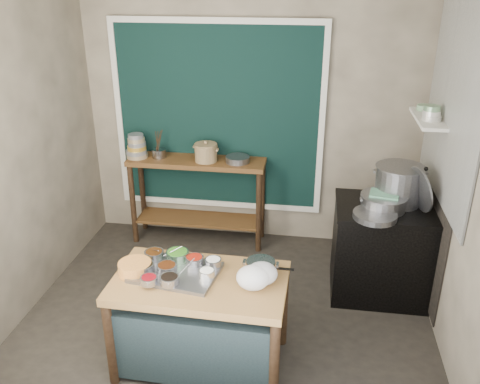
# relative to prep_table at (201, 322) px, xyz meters

# --- Properties ---
(floor) EXTENTS (3.50, 3.00, 0.02)m
(floor) POSITION_rel_prep_table_xyz_m (0.09, 0.62, -0.39)
(floor) COLOR #2B2721
(floor) RESTS_ON ground
(back_wall) EXTENTS (3.50, 0.02, 2.80)m
(back_wall) POSITION_rel_prep_table_xyz_m (0.09, 2.13, 1.02)
(back_wall) COLOR gray
(back_wall) RESTS_ON floor
(left_wall) EXTENTS (0.02, 3.00, 2.80)m
(left_wall) POSITION_rel_prep_table_xyz_m (-1.67, 0.62, 1.02)
(left_wall) COLOR gray
(left_wall) RESTS_ON floor
(right_wall) EXTENTS (0.02, 3.00, 2.80)m
(right_wall) POSITION_rel_prep_table_xyz_m (1.85, 0.62, 1.02)
(right_wall) COLOR gray
(right_wall) RESTS_ON floor
(curtain_panel) EXTENTS (2.10, 0.02, 1.90)m
(curtain_panel) POSITION_rel_prep_table_xyz_m (-0.26, 2.09, 0.98)
(curtain_panel) COLOR black
(curtain_panel) RESTS_ON back_wall
(curtain_frame) EXTENTS (2.22, 0.03, 2.02)m
(curtain_frame) POSITION_rel_prep_table_xyz_m (-0.26, 2.08, 0.98)
(curtain_frame) COLOR beige
(curtain_frame) RESTS_ON back_wall
(tile_panel) EXTENTS (0.02, 1.70, 1.70)m
(tile_panel) POSITION_rel_prep_table_xyz_m (1.83, 1.17, 1.48)
(tile_panel) COLOR #B2B2AA
(tile_panel) RESTS_ON right_wall
(soot_patch) EXTENTS (0.01, 1.30, 1.30)m
(soot_patch) POSITION_rel_prep_table_xyz_m (1.83, 1.27, 0.32)
(soot_patch) COLOR black
(soot_patch) RESTS_ON right_wall
(wall_shelf) EXTENTS (0.22, 0.70, 0.03)m
(wall_shelf) POSITION_rel_prep_table_xyz_m (1.72, 1.47, 1.23)
(wall_shelf) COLOR beige
(wall_shelf) RESTS_ON right_wall
(prep_table) EXTENTS (1.27, 0.75, 0.75)m
(prep_table) POSITION_rel_prep_table_xyz_m (0.00, 0.00, 0.00)
(prep_table) COLOR brown
(prep_table) RESTS_ON floor
(back_counter) EXTENTS (1.45, 0.40, 0.95)m
(back_counter) POSITION_rel_prep_table_xyz_m (-0.46, 1.90, 0.10)
(back_counter) COLOR brown
(back_counter) RESTS_ON floor
(stove_block) EXTENTS (0.90, 0.68, 0.85)m
(stove_block) POSITION_rel_prep_table_xyz_m (1.44, 1.17, 0.05)
(stove_block) COLOR black
(stove_block) RESTS_ON floor
(stove_top) EXTENTS (0.92, 0.69, 0.03)m
(stove_top) POSITION_rel_prep_table_xyz_m (1.44, 1.17, 0.49)
(stove_top) COLOR black
(stove_top) RESTS_ON stove_block
(condiment_tray) EXTENTS (0.66, 0.51, 0.03)m
(condiment_tray) POSITION_rel_prep_table_xyz_m (-0.18, 0.04, 0.39)
(condiment_tray) COLOR gray
(condiment_tray) RESTS_ON prep_table
(condiment_bowls) EXTENTS (0.62, 0.48, 0.07)m
(condiment_bowls) POSITION_rel_prep_table_xyz_m (-0.22, 0.07, 0.43)
(condiment_bowls) COLOR gray
(condiment_bowls) RESTS_ON condiment_tray
(yellow_basin) EXTENTS (0.31, 0.31, 0.09)m
(yellow_basin) POSITION_rel_prep_table_xyz_m (-0.48, 0.00, 0.42)
(yellow_basin) COLOR #C8833D
(yellow_basin) RESTS_ON prep_table
(saucepan) EXTENTS (0.22, 0.22, 0.12)m
(saucepan) POSITION_rel_prep_table_xyz_m (0.43, 0.12, 0.43)
(saucepan) COLOR gray
(saucepan) RESTS_ON prep_table
(plastic_bag_a) EXTENTS (0.24, 0.21, 0.17)m
(plastic_bag_a) POSITION_rel_prep_table_xyz_m (0.39, -0.06, 0.46)
(plastic_bag_a) COLOR white
(plastic_bag_a) RESTS_ON prep_table
(plastic_bag_b) EXTENTS (0.26, 0.24, 0.16)m
(plastic_bag_b) POSITION_rel_prep_table_xyz_m (0.45, 0.02, 0.46)
(plastic_bag_b) COLOR white
(plastic_bag_b) RESTS_ON prep_table
(bowl_stack) EXTENTS (0.23, 0.23, 0.26)m
(bowl_stack) POSITION_rel_prep_table_xyz_m (-1.10, 1.87, 0.69)
(bowl_stack) COLOR tan
(bowl_stack) RESTS_ON back_counter
(utensil_cup) EXTENTS (0.19, 0.19, 0.09)m
(utensil_cup) POSITION_rel_prep_table_xyz_m (-0.86, 1.91, 0.62)
(utensil_cup) COLOR gray
(utensil_cup) RESTS_ON back_counter
(ceramic_crock) EXTENTS (0.31, 0.31, 0.17)m
(ceramic_crock) POSITION_rel_prep_table_xyz_m (-0.35, 1.87, 0.66)
(ceramic_crock) COLOR olive
(ceramic_crock) RESTS_ON back_counter
(wide_bowl) EXTENTS (0.26, 0.26, 0.06)m
(wide_bowl) POSITION_rel_prep_table_xyz_m (-0.02, 1.89, 0.61)
(wide_bowl) COLOR gray
(wide_bowl) RESTS_ON back_counter
(stock_pot) EXTENTS (0.46, 0.46, 0.34)m
(stock_pot) POSITION_rel_prep_table_xyz_m (1.51, 1.27, 0.68)
(stock_pot) COLOR gray
(stock_pot) RESTS_ON stove_top
(pot_lid) EXTENTS (0.22, 0.42, 0.40)m
(pot_lid) POSITION_rel_prep_table_xyz_m (1.67, 1.13, 0.70)
(pot_lid) COLOR gray
(pot_lid) RESTS_ON stove_top
(steamer) EXTENTS (0.52, 0.52, 0.13)m
(steamer) POSITION_rel_prep_table_xyz_m (1.38, 1.11, 0.57)
(steamer) COLOR gray
(steamer) RESTS_ON stove_top
(green_cloth) EXTENTS (0.27, 0.23, 0.02)m
(green_cloth) POSITION_rel_prep_table_xyz_m (1.38, 1.11, 0.65)
(green_cloth) COLOR #579B71
(green_cloth) RESTS_ON steamer
(shallow_pan) EXTENTS (0.43, 0.43, 0.05)m
(shallow_pan) POSITION_rel_prep_table_xyz_m (1.29, 0.92, 0.53)
(shallow_pan) COLOR gray
(shallow_pan) RESTS_ON stove_top
(shelf_bowl_stack) EXTENTS (0.16, 0.16, 0.13)m
(shelf_bowl_stack) POSITION_rel_prep_table_xyz_m (1.72, 1.37, 1.30)
(shelf_bowl_stack) COLOR silver
(shelf_bowl_stack) RESTS_ON wall_shelf
(shelf_bowl_green) EXTENTS (0.15, 0.15, 0.05)m
(shelf_bowl_green) POSITION_rel_prep_table_xyz_m (1.72, 1.70, 1.26)
(shelf_bowl_green) COLOR gray
(shelf_bowl_green) RESTS_ON wall_shelf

